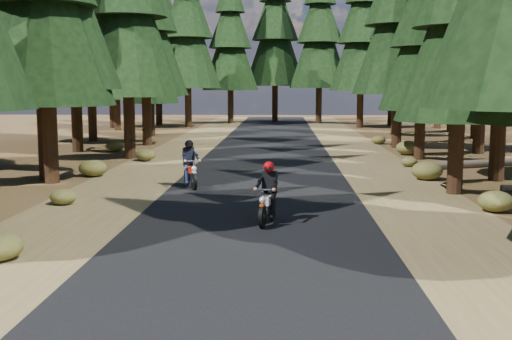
{
  "coord_description": "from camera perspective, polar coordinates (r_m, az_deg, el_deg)",
  "views": [
    {
      "loc": [
        0.69,
        -15.43,
        3.3
      ],
      "look_at": [
        0.0,
        1.5,
        1.1
      ],
      "focal_mm": 45.0,
      "sensor_mm": 36.0,
      "label": 1
    }
  ],
  "objects": [
    {
      "name": "log_near",
      "position": [
        27.68,
        18.43,
        0.51
      ],
      "size": [
        4.72,
        2.29,
        0.32
      ],
      "primitive_type": "cylinder",
      "rotation": [
        0.0,
        1.57,
        0.41
      ],
      "color": "#4C4233",
      "rests_on": "ground"
    },
    {
      "name": "rider_lead",
      "position": [
        15.51,
        1.03,
        -2.98
      ],
      "size": [
        0.82,
        1.75,
        1.5
      ],
      "rotation": [
        0.0,
        0.0,
        2.95
      ],
      "color": "silver",
      "rests_on": "road"
    },
    {
      "name": "shoulder_l",
      "position": [
        21.36,
        -12.04,
        -1.64
      ],
      "size": [
        3.2,
        100.0,
        0.01
      ],
      "primitive_type": "cube",
      "color": "brown",
      "rests_on": "ground"
    },
    {
      "name": "ground",
      "position": [
        15.79,
        -0.22,
        -4.66
      ],
      "size": [
        120.0,
        120.0,
        0.0
      ],
      "primitive_type": "plane",
      "color": "#453018",
      "rests_on": "ground"
    },
    {
      "name": "understory_shrubs",
      "position": [
        23.18,
        4.08,
        -0.08
      ],
      "size": [
        15.75,
        33.02,
        0.69
      ],
      "color": "#474C1E",
      "rests_on": "ground"
    },
    {
      "name": "shoulder_r",
      "position": [
        21.06,
        13.01,
        -1.8
      ],
      "size": [
        3.2,
        100.0,
        0.01
      ],
      "primitive_type": "cube",
      "color": "brown",
      "rests_on": "ground"
    },
    {
      "name": "rider_follow",
      "position": [
        21.14,
        -5.86,
        -0.18
      ],
      "size": [
        1.09,
        1.82,
        1.56
      ],
      "rotation": [
        0.0,
        0.0,
        3.49
      ],
      "color": "#9E190A",
      "rests_on": "road"
    },
    {
      "name": "road",
      "position": [
        20.7,
        0.39,
        -1.75
      ],
      "size": [
        6.0,
        100.0,
        0.01
      ],
      "primitive_type": "cube",
      "color": "black",
      "rests_on": "ground"
    },
    {
      "name": "pine_forest",
      "position": [
        36.77,
        1.25,
        14.58
      ],
      "size": [
        34.59,
        55.08,
        16.32
      ],
      "color": "black",
      "rests_on": "ground"
    }
  ]
}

